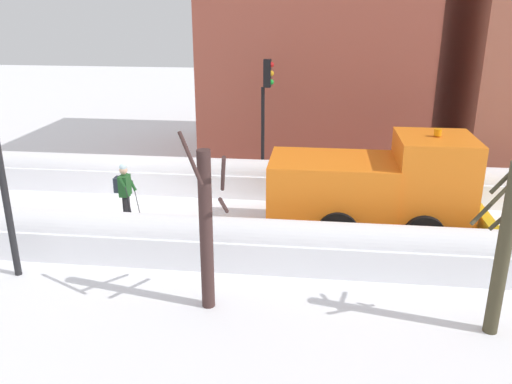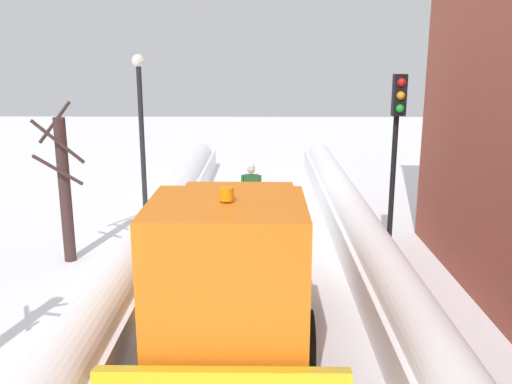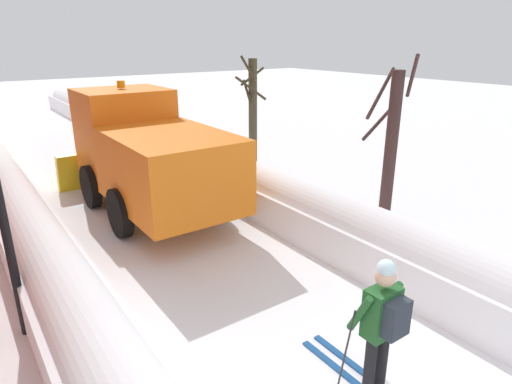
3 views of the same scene
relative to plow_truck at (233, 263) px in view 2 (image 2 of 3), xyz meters
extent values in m
cylinder|color=white|center=(-2.93, 2.11, -0.68)|extent=(0.90, 34.20, 0.90)
cylinder|color=white|center=(2.20, 2.11, -0.70)|extent=(0.90, 34.20, 0.90)
cube|color=orange|center=(0.00, -1.32, -0.08)|extent=(2.30, 3.40, 1.60)
cube|color=orange|center=(0.00, 1.38, 0.27)|extent=(2.20, 2.00, 2.30)
cube|color=black|center=(0.00, 2.34, 0.78)|extent=(1.85, 0.06, 1.01)
cylinder|color=orange|center=(0.00, 1.38, 1.54)|extent=(0.20, 0.20, 0.18)
cylinder|color=black|center=(-1.15, 1.08, -0.93)|extent=(0.25, 1.10, 1.10)
cylinder|color=black|center=(1.15, 1.08, -0.93)|extent=(0.25, 1.10, 1.10)
cylinder|color=black|center=(-1.15, -1.12, -0.93)|extent=(0.25, 1.10, 1.10)
cylinder|color=black|center=(1.15, -1.12, -0.93)|extent=(0.25, 1.10, 1.10)
cylinder|color=black|center=(-0.27, -7.35, -1.07)|extent=(0.14, 0.14, 0.82)
cylinder|color=black|center=(-0.05, -7.35, -1.07)|extent=(0.14, 0.14, 0.82)
cube|color=#1E5123|center=(-0.16, -7.35, -0.35)|extent=(0.42, 0.26, 0.62)
cube|color=#262D38|center=(-0.16, -7.56, -0.32)|extent=(0.32, 0.16, 0.44)
sphere|color=tan|center=(-0.16, -7.35, 0.12)|extent=(0.24, 0.24, 0.24)
sphere|color=silver|center=(-0.16, -7.35, 0.22)|extent=(0.22, 0.22, 0.22)
cylinder|color=#1E5123|center=(-0.42, -7.25, -0.32)|extent=(0.09, 0.33, 0.56)
cylinder|color=#1E5123|center=(0.10, -7.25, -0.32)|extent=(0.09, 0.33, 0.56)
cube|color=#194C8C|center=(-0.27, -7.10, -1.46)|extent=(0.09, 1.80, 0.03)
cube|color=#194C8C|center=(-0.05, -7.10, -1.46)|extent=(0.09, 1.80, 0.03)
cylinder|color=#262628|center=(-0.46, -7.13, -0.88)|extent=(0.02, 0.19, 1.19)
cylinder|color=#262628|center=(0.14, -7.13, -0.88)|extent=(0.02, 0.19, 1.19)
cylinder|color=black|center=(-3.48, -3.61, 0.32)|extent=(0.12, 0.12, 3.60)
cube|color=black|center=(-3.48, -3.47, 2.57)|extent=(0.28, 0.24, 0.90)
sphere|color=red|center=(-3.48, -3.34, 2.85)|extent=(0.18, 0.18, 0.18)
sphere|color=gold|center=(-3.48, -3.34, 2.57)|extent=(0.18, 0.18, 0.18)
sphere|color=green|center=(-3.48, -3.34, 2.29)|extent=(0.18, 0.18, 0.18)
cylinder|color=black|center=(3.40, -8.82, 0.81)|extent=(0.16, 0.16, 4.58)
sphere|color=silver|center=(3.40, -8.82, 3.28)|extent=(0.40, 0.40, 0.40)
cylinder|color=#3E2927|center=(4.22, -3.95, 0.27)|extent=(0.28, 0.28, 3.50)
cylinder|color=#3E2927|center=(4.14, -3.58, 1.51)|extent=(1.11, 0.32, 1.07)
cylinder|color=#3E2927|center=(4.20, -3.57, 0.86)|extent=(1.12, 0.15, 0.75)
cylinder|color=#3E2927|center=(4.40, -4.16, 1.89)|extent=(0.66, 0.62, 0.97)
camera|label=1|loc=(13.99, -1.72, 4.71)|focal=37.01mm
camera|label=2|loc=(-0.50, 8.66, 3.35)|focal=38.43mm
camera|label=3|loc=(-3.85, -10.03, 2.65)|focal=30.71mm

